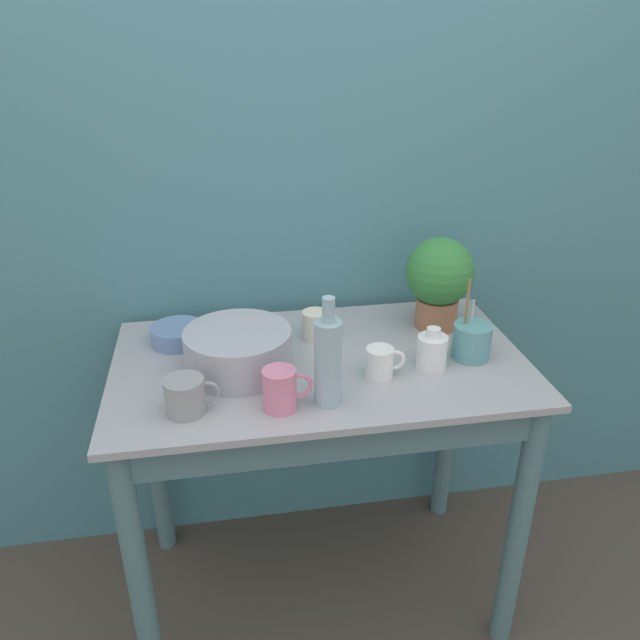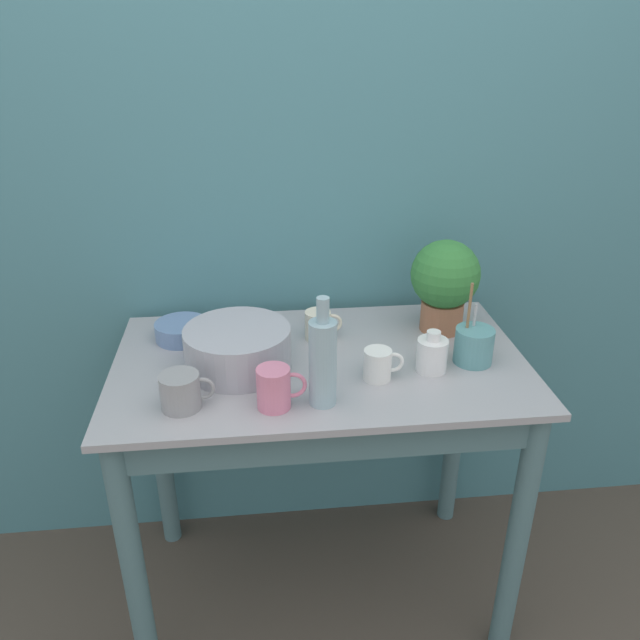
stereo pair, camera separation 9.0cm
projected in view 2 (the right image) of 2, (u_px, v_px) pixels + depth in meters
The scene contains 12 objects.
wall_back at pixel (306, 201), 1.89m from camera, with size 6.00×0.05×2.40m.
counter_table at pixel (321, 423), 1.76m from camera, with size 1.12×0.65×0.86m.
potted_plant at pixel (445, 281), 1.80m from camera, with size 0.20×0.20×0.28m.
bowl_wash_large at pixel (238, 348), 1.64m from camera, with size 0.28×0.28×0.11m.
bottle_tall at pixel (323, 361), 1.46m from camera, with size 0.07×0.07×0.28m.
bottle_short at pixel (432, 354), 1.63m from camera, with size 0.08×0.08×0.11m.
mug_cream at pixel (319, 325), 1.79m from camera, with size 0.11×0.07×0.08m.
mug_white at pixel (379, 364), 1.59m from camera, with size 0.10×0.07×0.08m.
mug_grey at pixel (181, 391), 1.47m from camera, with size 0.13×0.10×0.09m.
mug_pink at pixel (275, 388), 1.47m from camera, with size 0.12×0.08×0.10m.
bowl_small_blue at pixel (182, 330), 1.80m from camera, with size 0.15×0.15×0.05m.
utensil_cup at pixel (474, 345), 1.67m from camera, with size 0.10×0.10×0.23m.
Camera 2 is at (-0.16, -1.15, 1.70)m, focal length 35.00 mm.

